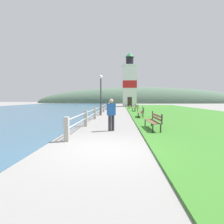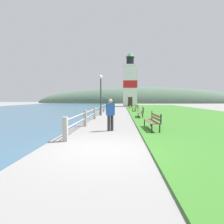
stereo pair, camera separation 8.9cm
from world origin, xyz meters
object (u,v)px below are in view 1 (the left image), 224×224
park_bench_far (136,107)px  park_bench_midway (141,111)px  lighthouse (129,83)px  person_strolling (111,114)px  park_bench_near (154,120)px  park_bench_by_lighthouse (131,105)px  lamp_post (101,88)px

park_bench_far → park_bench_midway: bearing=82.9°
lighthouse → person_strolling: 29.31m
park_bench_near → park_bench_midway: size_ratio=1.01×
park_bench_far → lighthouse: lighthouse is taller
person_strolling → lighthouse: bearing=-32.1°
park_bench_midway → park_bench_by_lighthouse: (-0.11, 14.18, -0.00)m
person_strolling → lamp_post: lamp_post is taller
park_bench_far → lamp_post: size_ratio=0.44×
park_bench_far → lamp_post: 7.00m
park_bench_near → lighthouse: lighthouse is taller
park_bench_by_lighthouse → lighthouse: 9.37m
park_bench_near → park_bench_far: 13.34m
park_bench_by_lighthouse → park_bench_midway: bearing=92.7°
park_bench_by_lighthouse → lighthouse: lighthouse is taller
park_bench_midway → person_strolling: bearing=75.2°
park_bench_near → park_bench_by_lighthouse: (-0.02, 20.36, -0.00)m
person_strolling → lamp_post: bearing=-17.3°
park_bench_near → park_bench_midway: (0.08, 6.17, -0.00)m
park_bench_far → lamp_post: bearing=48.0°
park_bench_near → park_bench_midway: bearing=-93.3°
park_bench_far → park_bench_by_lighthouse: same height
lighthouse → person_strolling: (-2.38, -28.93, -4.02)m
park_bench_midway → park_bench_by_lighthouse: same height
park_bench_midway → lighthouse: size_ratio=0.18×
park_bench_far → park_bench_by_lighthouse: size_ratio=0.96×
park_bench_near → lighthouse: (0.15, 28.64, 4.38)m
lighthouse → lamp_post: 21.15m
park_bench_midway → park_bench_far: (0.11, 7.17, -0.00)m
person_strolling → lamp_post: (-1.46, 8.25, 1.84)m
park_bench_midway → park_bench_by_lighthouse: size_ratio=1.12×
park_bench_near → park_bench_midway: 6.17m
park_bench_near → park_bench_by_lighthouse: 20.36m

